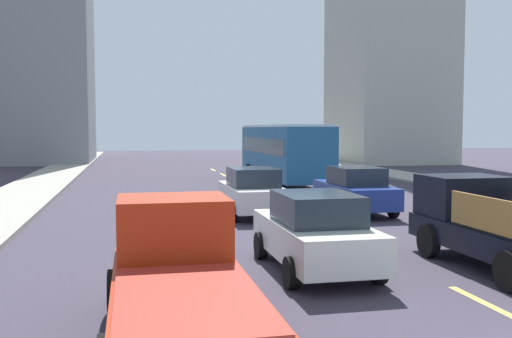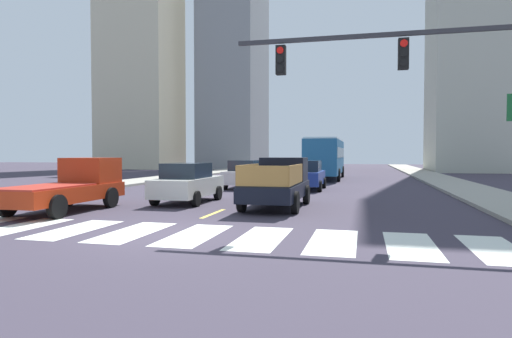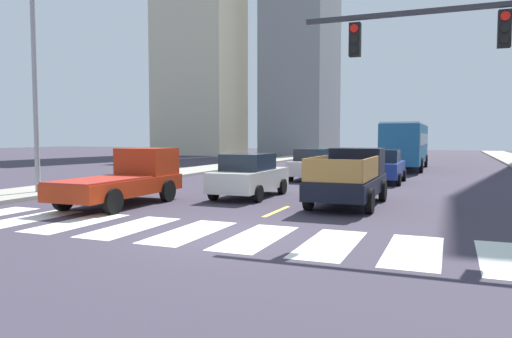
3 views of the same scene
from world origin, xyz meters
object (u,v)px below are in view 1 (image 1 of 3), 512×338
at_px(city_bus, 283,150).
at_px(sedan_mid, 315,232).
at_px(pickup_stakebed, 493,225).
at_px(sedan_near_left, 252,192).
at_px(pickup_dark, 179,275).
at_px(sedan_far, 355,190).

distance_m(city_bus, sedan_mid, 19.59).
height_order(pickup_stakebed, city_bus, city_bus).
relative_size(sedan_near_left, sedan_mid, 1.00).
distance_m(pickup_stakebed, city_bus, 19.52).
bearing_deg(pickup_dark, sedan_far, 58.47).
bearing_deg(pickup_dark, pickup_stakebed, 23.55).
height_order(pickup_dark, sedan_mid, pickup_dark).
bearing_deg(pickup_dark, city_bus, 72.61).
height_order(pickup_dark, sedan_far, pickup_dark).
xyz_separation_m(city_bus, sedan_far, (-0.18, -11.02, -1.09)).
xyz_separation_m(pickup_dark, sedan_far, (7.37, 11.49, -0.06)).
bearing_deg(pickup_stakebed, sedan_mid, 175.37).
bearing_deg(sedan_near_left, sedan_far, -2.73).
distance_m(city_bus, sedan_far, 11.07).
bearing_deg(sedan_near_left, sedan_mid, -91.14).
bearing_deg(sedan_far, sedan_near_left, 178.01).
distance_m(pickup_dark, sedan_far, 13.65).
bearing_deg(city_bus, sedan_mid, -100.47).
relative_size(city_bus, sedan_far, 2.45).
distance_m(pickup_stakebed, pickup_dark, 7.91).
xyz_separation_m(sedan_far, sedan_mid, (-4.14, -8.06, 0.00)).
height_order(city_bus, sedan_far, city_bus).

